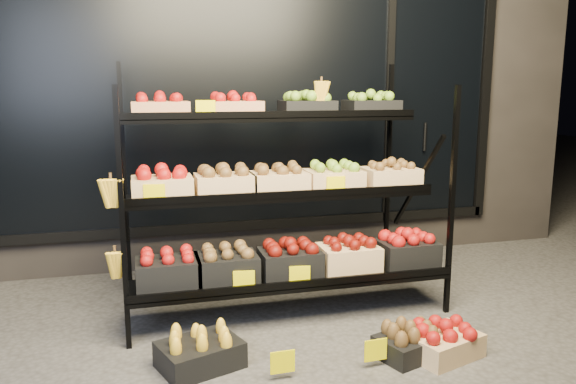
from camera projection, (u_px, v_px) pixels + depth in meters
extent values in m
plane|color=#514F4C|center=(308.00, 341.00, 3.33)|extent=(24.00, 24.00, 0.00)
cube|color=#2D2826|center=(231.00, 60.00, 5.48)|extent=(6.00, 2.00, 3.50)
cube|color=black|center=(252.00, 79.00, 4.55)|extent=(4.20, 0.04, 2.40)
cube|color=black|center=(254.00, 224.00, 4.75)|extent=(4.30, 0.06, 0.08)
cube|color=black|center=(486.00, 80.00, 5.08)|extent=(0.08, 0.06, 2.50)
cube|color=black|center=(389.00, 79.00, 4.83)|extent=(0.06, 0.06, 2.50)
cylinder|color=black|center=(425.00, 137.00, 4.99)|extent=(0.02, 0.02, 0.25)
cube|color=black|center=(122.00, 222.00, 3.11)|extent=(0.03, 0.03, 1.50)
cube|color=black|center=(452.00, 203.00, 3.63)|extent=(0.03, 0.03, 1.50)
cube|color=black|center=(125.00, 180.00, 4.01)|extent=(0.03, 0.03, 1.66)
cube|color=black|center=(388.00, 169.00, 4.53)|extent=(0.03, 0.03, 1.66)
cube|color=black|center=(292.00, 279.00, 3.62)|extent=(2.05, 0.42, 0.03)
cube|color=black|center=(301.00, 284.00, 3.42)|extent=(2.05, 0.02, 0.05)
cube|color=black|center=(281.00, 195.00, 3.81)|extent=(2.05, 0.40, 0.03)
cube|color=black|center=(288.00, 195.00, 3.62)|extent=(2.05, 0.02, 0.05)
cube|color=black|center=(270.00, 118.00, 4.00)|extent=(2.05, 0.40, 0.03)
cube|color=black|center=(276.00, 115.00, 3.82)|extent=(2.05, 0.02, 0.05)
cube|color=tan|center=(160.00, 110.00, 3.80)|extent=(0.38, 0.28, 0.11)
ellipsoid|color=#B10C12|center=(160.00, 97.00, 3.78)|extent=(0.32, 0.24, 0.07)
cube|color=tan|center=(234.00, 109.00, 3.93)|extent=(0.38, 0.28, 0.11)
ellipsoid|color=#B10C12|center=(234.00, 97.00, 3.91)|extent=(0.32, 0.24, 0.07)
cube|color=black|center=(307.00, 108.00, 4.06)|extent=(0.38, 0.28, 0.11)
ellipsoid|color=#79A92A|center=(307.00, 96.00, 4.05)|extent=(0.32, 0.24, 0.07)
cube|color=black|center=(371.00, 108.00, 4.19)|extent=(0.38, 0.28, 0.11)
ellipsoid|color=#79A92A|center=(371.00, 96.00, 4.17)|extent=(0.32, 0.24, 0.07)
cube|color=#DDB57F|center=(162.00, 188.00, 3.60)|extent=(0.38, 0.28, 0.14)
ellipsoid|color=#B10C12|center=(162.00, 172.00, 3.58)|extent=(0.32, 0.24, 0.07)
cube|color=#DDB57F|center=(225.00, 185.00, 3.70)|extent=(0.38, 0.28, 0.14)
ellipsoid|color=brown|center=(224.00, 170.00, 3.68)|extent=(0.32, 0.24, 0.07)
cube|color=#DDB57F|center=(278.00, 183.00, 3.79)|extent=(0.38, 0.28, 0.14)
ellipsoid|color=brown|center=(278.00, 168.00, 3.77)|extent=(0.32, 0.24, 0.07)
cube|color=#DDB57F|center=(333.00, 180.00, 3.89)|extent=(0.38, 0.28, 0.14)
ellipsoid|color=#79A92A|center=(334.00, 166.00, 3.87)|extent=(0.32, 0.24, 0.07)
cube|color=#DDB57F|center=(390.00, 178.00, 4.00)|extent=(0.38, 0.28, 0.14)
ellipsoid|color=brown|center=(391.00, 164.00, 3.98)|extent=(0.32, 0.24, 0.07)
cube|color=black|center=(168.00, 274.00, 3.40)|extent=(0.38, 0.28, 0.18)
ellipsoid|color=#B10C12|center=(167.00, 255.00, 3.38)|extent=(0.32, 0.24, 0.07)
cube|color=black|center=(227.00, 269.00, 3.49)|extent=(0.38, 0.28, 0.18)
ellipsoid|color=brown|center=(226.00, 251.00, 3.47)|extent=(0.32, 0.24, 0.07)
cube|color=black|center=(290.00, 264.00, 3.60)|extent=(0.38, 0.28, 0.18)
ellipsoid|color=#670D07|center=(290.00, 246.00, 3.57)|extent=(0.32, 0.24, 0.07)
cube|color=#DDB57F|center=(349.00, 259.00, 3.70)|extent=(0.38, 0.28, 0.18)
ellipsoid|color=#670D07|center=(349.00, 241.00, 3.67)|extent=(0.32, 0.24, 0.07)
cube|color=black|center=(407.00, 254.00, 3.80)|extent=(0.38, 0.28, 0.18)
ellipsoid|color=#B10C12|center=(408.00, 237.00, 3.78)|extent=(0.32, 0.24, 0.07)
ellipsoid|color=yellow|center=(110.00, 177.00, 3.07)|extent=(0.14, 0.08, 0.22)
ellipsoid|color=yellow|center=(115.00, 250.00, 3.14)|extent=(0.14, 0.08, 0.22)
ellipsoid|color=yellow|center=(321.00, 80.00, 3.95)|extent=(0.14, 0.08, 0.22)
cube|color=#F1E000|center=(154.00, 194.00, 3.44)|extent=(0.13, 0.01, 0.12)
cube|color=#F1E000|center=(336.00, 185.00, 3.74)|extent=(0.13, 0.01, 0.12)
cube|color=#F1E000|center=(206.00, 109.00, 3.73)|extent=(0.13, 0.01, 0.12)
cube|color=#F1E000|center=(244.00, 280.00, 3.38)|extent=(0.13, 0.01, 0.12)
cube|color=#F1E000|center=(300.00, 275.00, 3.46)|extent=(0.13, 0.01, 0.12)
cube|color=#F1E000|center=(283.00, 369.00, 2.88)|extent=(0.13, 0.01, 0.12)
cube|color=#F1E000|center=(375.00, 357.00, 3.01)|extent=(0.13, 0.01, 0.12)
cube|color=black|center=(200.00, 355.00, 3.01)|extent=(0.50, 0.43, 0.14)
ellipsoid|color=yellow|center=(199.00, 337.00, 2.99)|extent=(0.42, 0.36, 0.07)
cube|color=#DDB57F|center=(443.00, 345.00, 3.14)|extent=(0.46, 0.39, 0.13)
ellipsoid|color=#B10C12|center=(444.00, 329.00, 3.12)|extent=(0.38, 0.33, 0.07)
cube|color=black|center=(409.00, 346.00, 3.14)|extent=(0.41, 0.36, 0.12)
ellipsoid|color=brown|center=(410.00, 331.00, 3.12)|extent=(0.35, 0.30, 0.07)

